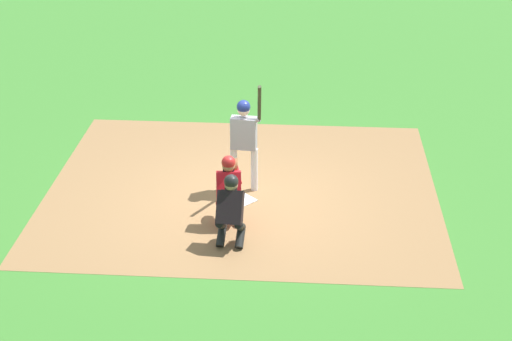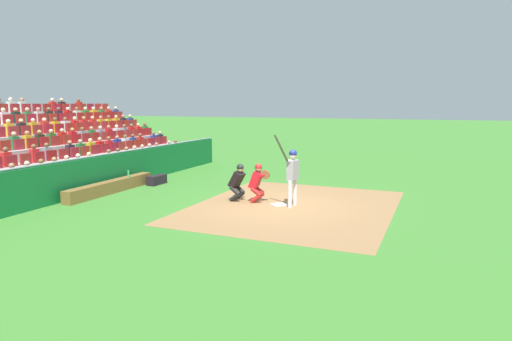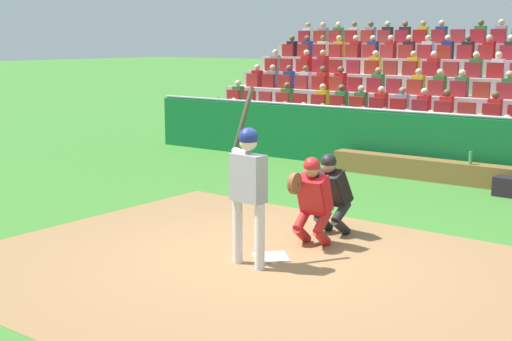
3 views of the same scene
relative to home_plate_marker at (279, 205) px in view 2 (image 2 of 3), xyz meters
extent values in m
plane|color=#39762B|center=(0.00, 0.00, -0.02)|extent=(160.00, 160.00, 0.00)
cube|color=olive|center=(0.00, 0.50, -0.01)|extent=(7.44, 6.19, 0.01)
cube|color=white|center=(0.00, 0.00, 0.00)|extent=(0.62, 0.62, 0.02)
cylinder|color=silver|center=(-0.16, 0.48, 0.41)|extent=(0.14, 0.14, 0.86)
cylinder|color=silver|center=(0.23, 0.43, 0.41)|extent=(0.14, 0.14, 0.86)
cube|color=#97919D|center=(0.03, 0.46, 1.15)|extent=(0.49, 0.27, 0.61)
sphere|color=beige|center=(0.03, 0.46, 1.61)|extent=(0.22, 0.22, 0.22)
sphere|color=navy|center=(0.03, 0.46, 1.67)|extent=(0.25, 0.25, 0.25)
cylinder|color=#97919D|center=(0.08, 0.42, 1.44)|extent=(0.50, 0.20, 0.14)
cylinder|color=#97919D|center=(0.27, 0.40, 1.44)|extent=(0.18, 0.16, 0.13)
cylinder|color=#282B1A|center=(0.33, 0.17, 1.86)|extent=(0.09, 0.47, 0.81)
sphere|color=black|center=(0.32, 0.37, 1.46)|extent=(0.06, 0.06, 0.06)
cylinder|color=#B01F1E|center=(-0.31, -0.81, 0.14)|extent=(0.17, 0.39, 0.34)
cylinder|color=#B01F1E|center=(-0.31, -0.81, 0.36)|extent=(0.17, 0.39, 0.33)
cylinder|color=#B01F1E|center=(0.01, -0.79, 0.14)|extent=(0.17, 0.39, 0.34)
cylinder|color=#B01F1E|center=(0.01, -0.79, 0.36)|extent=(0.17, 0.39, 0.33)
cube|color=red|center=(-0.14, -0.86, 0.72)|extent=(0.45, 0.44, 0.60)
cube|color=#B01F1E|center=(-0.15, -0.73, 0.72)|extent=(0.39, 0.23, 0.45)
sphere|color=#A37B4F|center=(-0.15, -0.76, 1.09)|extent=(0.22, 0.22, 0.22)
cube|color=black|center=(-0.15, -0.76, 1.09)|extent=(0.21, 0.12, 0.20)
sphere|color=#B01F1E|center=(-0.15, -0.76, 1.15)|extent=(0.24, 0.24, 0.24)
cylinder|color=brown|center=(-0.05, -0.49, 0.93)|extent=(0.09, 0.30, 0.30)
cylinder|color=red|center=(-0.01, -0.66, 0.86)|extent=(0.18, 0.40, 0.22)
cylinder|color=black|center=(-0.23, -1.48, 0.14)|extent=(0.18, 0.40, 0.34)
cylinder|color=black|center=(-0.23, -1.48, 0.36)|extent=(0.18, 0.39, 0.33)
cylinder|color=black|center=(0.09, -1.51, 0.14)|extent=(0.18, 0.40, 0.34)
cylinder|color=black|center=(0.09, -1.51, 0.36)|extent=(0.18, 0.39, 0.33)
cube|color=black|center=(-0.07, -1.51, 0.70)|extent=(0.47, 0.52, 0.60)
cube|color=black|center=(-0.06, -1.40, 0.70)|extent=(0.41, 0.31, 0.43)
sphere|color=#A5815F|center=(-0.06, -1.37, 1.05)|extent=(0.22, 0.22, 0.22)
cube|color=black|center=(-0.06, -1.37, 1.05)|extent=(0.21, 0.15, 0.19)
sphere|color=black|center=(-0.06, -1.37, 1.11)|extent=(0.24, 0.24, 0.24)
cube|color=#105F2B|center=(0.00, -6.84, 0.63)|extent=(16.71, 0.24, 1.30)
cylinder|color=gray|center=(0.00, -6.84, 1.32)|extent=(16.71, 0.07, 0.07)
cube|color=brown|center=(0.42, -6.29, 0.20)|extent=(4.32, 0.40, 0.44)
cylinder|color=#3B9F55|center=(-0.49, -6.20, 0.56)|extent=(0.07, 0.07, 0.26)
cube|color=black|center=(-1.60, -5.70, 0.17)|extent=(0.91, 0.40, 0.36)
cube|color=#A59894|center=(0.00, -8.94, 0.22)|extent=(18.42, 1.02, 0.46)
cube|color=maroon|center=(-8.35, -8.78, 0.66)|extent=(0.44, 0.10, 0.42)
cube|color=#2B2021|center=(-8.35, -9.04, 0.71)|extent=(0.32, 0.22, 0.52)
sphere|color=brown|center=(-8.35, -9.04, 1.07)|extent=(0.19, 0.19, 0.19)
cube|color=maroon|center=(-7.73, -8.78, 0.66)|extent=(0.44, 0.10, 0.42)
cube|color=navy|center=(-7.73, -9.04, 0.71)|extent=(0.32, 0.22, 0.52)
sphere|color=#D1A38C|center=(-7.73, -9.04, 1.07)|extent=(0.19, 0.19, 0.19)
cube|color=maroon|center=(-7.12, -8.78, 0.66)|extent=(0.44, 0.10, 0.42)
cube|color=maroon|center=(-6.50, -8.78, 0.66)|extent=(0.44, 0.10, 0.42)
cube|color=#2D722E|center=(-6.50, -9.04, 0.71)|extent=(0.32, 0.22, 0.52)
sphere|color=#A47953|center=(-6.50, -9.04, 1.07)|extent=(0.19, 0.19, 0.19)
cube|color=maroon|center=(-5.88, -8.78, 0.66)|extent=(0.44, 0.10, 0.42)
cube|color=navy|center=(-5.88, -9.04, 0.71)|extent=(0.32, 0.22, 0.52)
sphere|color=beige|center=(-5.88, -9.04, 1.07)|extent=(0.19, 0.19, 0.19)
cube|color=maroon|center=(-5.26, -8.78, 0.66)|extent=(0.44, 0.10, 0.42)
cube|color=gray|center=(-5.26, -9.04, 0.71)|extent=(0.32, 0.22, 0.52)
sphere|color=tan|center=(-5.26, -9.04, 1.07)|extent=(0.19, 0.19, 0.19)
cube|color=maroon|center=(-4.64, -8.78, 0.66)|extent=(0.44, 0.10, 0.42)
cube|color=gray|center=(-4.64, -9.04, 0.71)|extent=(0.32, 0.22, 0.52)
sphere|color=beige|center=(-4.64, -9.04, 1.07)|extent=(0.19, 0.19, 0.19)
cube|color=maroon|center=(-4.02, -8.78, 0.66)|extent=(0.44, 0.10, 0.42)
cube|color=#1C3896|center=(-4.02, -9.04, 0.71)|extent=(0.32, 0.22, 0.52)
sphere|color=#AC7B52|center=(-4.02, -9.04, 1.07)|extent=(0.19, 0.19, 0.19)
cube|color=maroon|center=(-3.40, -8.78, 0.66)|extent=(0.44, 0.10, 0.42)
cube|color=#2B7632|center=(-3.40, -9.04, 0.71)|extent=(0.32, 0.22, 0.52)
sphere|color=brown|center=(-3.40, -9.04, 1.07)|extent=(0.19, 0.19, 0.19)
cube|color=maroon|center=(-2.78, -8.78, 0.66)|extent=(0.44, 0.10, 0.42)
cube|color=gold|center=(-2.78, -9.04, 0.71)|extent=(0.32, 0.22, 0.52)
sphere|color=brown|center=(-2.78, -9.04, 1.07)|extent=(0.19, 0.19, 0.19)
cube|color=maroon|center=(-2.17, -8.78, 0.66)|extent=(0.44, 0.10, 0.42)
cube|color=maroon|center=(-1.55, -8.78, 0.66)|extent=(0.44, 0.10, 0.42)
cube|color=gold|center=(-1.55, -9.04, 0.71)|extent=(0.32, 0.22, 0.52)
sphere|color=beige|center=(-1.55, -9.04, 1.07)|extent=(0.19, 0.19, 0.19)
cube|color=maroon|center=(-0.93, -8.78, 0.66)|extent=(0.44, 0.10, 0.42)
cube|color=#204094|center=(-0.93, -9.04, 0.71)|extent=(0.32, 0.22, 0.52)
sphere|color=beige|center=(-0.93, -9.04, 1.07)|extent=(0.19, 0.19, 0.19)
cube|color=maroon|center=(-0.31, -8.78, 0.66)|extent=(0.44, 0.10, 0.42)
cube|color=gold|center=(-0.31, -9.04, 0.71)|extent=(0.32, 0.22, 0.52)
sphere|color=beige|center=(-0.31, -9.04, 1.07)|extent=(0.19, 0.19, 0.19)
cube|color=maroon|center=(0.31, -8.78, 0.66)|extent=(0.44, 0.10, 0.42)
cube|color=#237239|center=(0.31, -9.04, 0.71)|extent=(0.32, 0.22, 0.52)
sphere|color=#A97751|center=(0.31, -9.04, 1.07)|extent=(0.19, 0.19, 0.19)
cube|color=maroon|center=(0.93, -8.78, 0.66)|extent=(0.44, 0.10, 0.42)
cube|color=gray|center=(0.93, -9.04, 0.71)|extent=(0.32, 0.22, 0.52)
sphere|color=brown|center=(0.93, -9.04, 1.07)|extent=(0.19, 0.19, 0.19)
cube|color=maroon|center=(1.55, -8.78, 0.66)|extent=(0.44, 0.10, 0.42)
cube|color=#2B6A3B|center=(1.55, -9.04, 0.71)|extent=(0.32, 0.22, 0.52)
sphere|color=beige|center=(1.55, -9.04, 1.07)|extent=(0.19, 0.19, 0.19)
cube|color=maroon|center=(2.17, -8.78, 0.66)|extent=(0.44, 0.10, 0.42)
cube|color=gray|center=(2.17, -9.04, 0.71)|extent=(0.32, 0.22, 0.52)
sphere|color=#A57650|center=(2.17, -9.04, 1.07)|extent=(0.19, 0.19, 0.19)
cube|color=maroon|center=(2.78, -8.78, 0.66)|extent=(0.44, 0.10, 0.42)
cube|color=#A59894|center=(0.00, -9.95, 0.45)|extent=(18.42, 1.02, 0.93)
cube|color=maroon|center=(-8.35, -9.80, 1.12)|extent=(0.44, 0.10, 0.42)
cube|color=#1E202D|center=(-8.35, -10.05, 1.17)|extent=(0.32, 0.22, 0.52)
sphere|color=#C9AE8A|center=(-8.35, -10.05, 1.53)|extent=(0.19, 0.19, 0.19)
cube|color=maroon|center=(-7.73, -9.80, 1.12)|extent=(0.44, 0.10, 0.42)
cube|color=navy|center=(-7.73, -10.05, 1.17)|extent=(0.32, 0.22, 0.52)
sphere|color=brown|center=(-7.73, -10.05, 1.53)|extent=(0.19, 0.19, 0.19)
cube|color=maroon|center=(-7.12, -9.80, 1.12)|extent=(0.44, 0.10, 0.42)
cube|color=maroon|center=(-6.50, -9.80, 1.12)|extent=(0.44, 0.10, 0.42)
cube|color=red|center=(-6.50, -10.05, 1.17)|extent=(0.32, 0.22, 0.52)
sphere|color=brown|center=(-6.50, -10.05, 1.53)|extent=(0.19, 0.19, 0.19)
cube|color=maroon|center=(-5.88, -9.80, 1.12)|extent=(0.44, 0.10, 0.42)
cube|color=navy|center=(-5.88, -10.05, 1.17)|extent=(0.32, 0.22, 0.52)
sphere|color=brown|center=(-5.88, -10.05, 1.53)|extent=(0.19, 0.19, 0.19)
cube|color=maroon|center=(-5.26, -9.80, 1.12)|extent=(0.44, 0.10, 0.42)
cube|color=white|center=(-5.26, -10.05, 1.17)|extent=(0.32, 0.22, 0.52)
sphere|color=brown|center=(-5.26, -10.05, 1.53)|extent=(0.19, 0.19, 0.19)
cube|color=maroon|center=(-4.64, -9.80, 1.12)|extent=(0.44, 0.10, 0.42)
cube|color=navy|center=(-4.64, -10.05, 1.17)|extent=(0.32, 0.22, 0.52)
sphere|color=#AB7556|center=(-4.64, -10.05, 1.53)|extent=(0.19, 0.19, 0.19)
cube|color=maroon|center=(-4.02, -9.80, 1.12)|extent=(0.44, 0.10, 0.42)
cube|color=red|center=(-4.02, -10.05, 1.17)|extent=(0.32, 0.22, 0.52)
sphere|color=brown|center=(-4.02, -10.05, 1.53)|extent=(0.19, 0.19, 0.19)
cube|color=maroon|center=(-3.40, -9.80, 1.12)|extent=(0.44, 0.10, 0.42)
cube|color=red|center=(-3.40, -10.05, 1.17)|extent=(0.32, 0.22, 0.52)
sphere|color=tan|center=(-3.40, -10.05, 1.53)|extent=(0.19, 0.19, 0.19)
cube|color=maroon|center=(-2.78, -9.80, 1.12)|extent=(0.44, 0.10, 0.42)
cube|color=gold|center=(-2.78, -10.05, 1.17)|extent=(0.32, 0.22, 0.52)
sphere|color=beige|center=(-2.78, -10.05, 1.53)|extent=(0.19, 0.19, 0.19)
cube|color=maroon|center=(-2.17, -9.80, 1.12)|extent=(0.44, 0.10, 0.42)
cube|color=#297634|center=(-2.17, -10.05, 1.17)|extent=(0.32, 0.22, 0.52)
sphere|color=tan|center=(-2.17, -10.05, 1.53)|extent=(0.19, 0.19, 0.19)
cube|color=maroon|center=(-1.55, -9.80, 1.12)|extent=(0.44, 0.10, 0.42)
cube|color=#2C212D|center=(-1.55, -10.05, 1.17)|extent=(0.32, 0.22, 0.52)
sphere|color=#AA7953|center=(-1.55, -10.05, 1.53)|extent=(0.19, 0.19, 0.19)
cube|color=maroon|center=(-0.93, -9.80, 1.12)|extent=(0.44, 0.10, 0.42)
cube|color=maroon|center=(-0.31, -9.80, 1.12)|extent=(0.44, 0.10, 0.42)
cube|color=gray|center=(-0.31, -10.05, 1.17)|extent=(0.32, 0.22, 0.52)
sphere|color=brown|center=(-0.31, -10.05, 1.53)|extent=(0.19, 0.19, 0.19)
cube|color=maroon|center=(0.31, -9.80, 1.12)|extent=(0.44, 0.10, 0.42)
cube|color=red|center=(0.31, -10.05, 1.17)|extent=(0.32, 0.22, 0.52)
sphere|color=brown|center=(0.31, -10.05, 1.53)|extent=(0.19, 0.19, 0.19)
cube|color=maroon|center=(0.93, -9.80, 1.12)|extent=(0.44, 0.10, 0.42)
cube|color=maroon|center=(1.55, -9.80, 1.12)|extent=(0.44, 0.10, 0.42)
cube|color=red|center=(1.55, -10.05, 1.17)|extent=(0.32, 0.22, 0.52)
sphere|color=brown|center=(1.55, -10.05, 1.53)|extent=(0.19, 0.19, 0.19)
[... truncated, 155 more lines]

